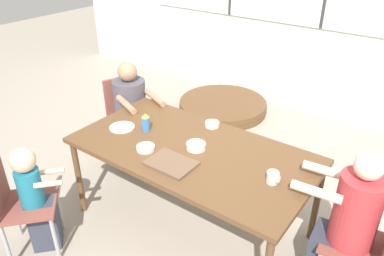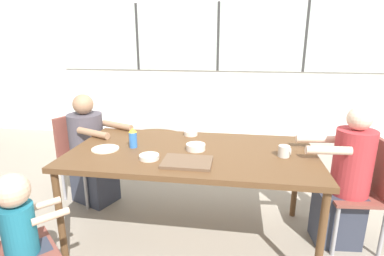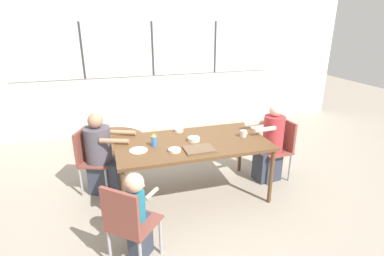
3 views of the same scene
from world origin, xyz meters
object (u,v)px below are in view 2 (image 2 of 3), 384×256
Objects in this scene: coffee_mug at (284,151)px; chair_for_woman_green_shirt at (367,185)px; bowl_cereal at (191,133)px; folded_table_stack at (151,144)px; bowl_white_shallow at (196,147)px; sippy_cup at (133,137)px; person_man_blue_shirt at (91,155)px; bowl_fruit at (149,157)px; person_toddler at (27,249)px; person_woman_green_shirt at (345,184)px; chair_for_man_blue_shirt at (79,149)px.

chair_for_woman_green_shirt is at bearing 12.05° from coffee_mug.
chair_for_woman_green_shirt is at bearing -10.94° from bowl_cereal.
bowl_cereal reaches higher than folded_table_stack.
sippy_cup is at bearing -178.61° from bowl_white_shallow.
person_man_blue_shirt is at bearing 158.80° from bowl_white_shallow.
person_toddler is at bearing -127.86° from bowl_fruit.
bowl_fruit is at bearing 93.88° from person_toddler.
chair_for_woman_green_shirt is at bearing 4.28° from bowl_white_shallow.
person_woman_green_shirt reaches higher than bowl_white_shallow.
person_toddler is at bearing 111.82° from person_woman_green_shirt.
coffee_mug is (1.93, -0.54, 0.29)m from chair_for_man_blue_shirt.
person_woman_green_shirt is (-0.16, -0.01, -0.00)m from chair_for_woman_green_shirt.
coffee_mug is 0.86m from bowl_cereal.
chair_for_man_blue_shirt is 7.14× the size of bowl_cereal.
person_man_blue_shirt is 6.84× the size of sippy_cup.
bowl_cereal is at bearing 74.23° from chair_for_woman_green_shirt.
coffee_mug is 1.16m from sippy_cup.
chair_for_man_blue_shirt is at bearing 173.88° from bowl_cereal.
chair_for_man_blue_shirt is at bearing 75.51° from person_woman_green_shirt.
person_woman_green_shirt is 2.88m from folded_table_stack.
chair_for_man_blue_shirt is 1.21m from bowl_cereal.
bowl_cereal is 0.64m from bowl_fruit.
sippy_cup is (-1.82, -0.11, 0.33)m from chair_for_woman_green_shirt.
chair_for_man_blue_shirt reaches higher than coffee_mug.
person_toddler is 10.26× the size of coffee_mug.
person_toddler is 1.03m from sippy_cup.
coffee_mug is (-0.66, -0.14, 0.29)m from chair_for_woman_green_shirt.
bowl_cereal is (0.40, 0.38, -0.06)m from sippy_cup.
person_woman_green_shirt reaches higher than person_man_blue_shirt.
person_toddler is at bearing 110.35° from chair_for_woman_green_shirt.
person_woman_green_shirt reaches higher than person_toddler.
coffee_mug is 0.74× the size of bowl_cereal.
bowl_white_shallow is at bearing 91.02° from chair_for_man_blue_shirt.
person_man_blue_shirt is 1.24m from bowl_white_shallow.
bowl_fruit is (0.82, -0.67, 0.29)m from person_man_blue_shirt.
person_man_blue_shirt reaches higher than bowl_fruit.
coffee_mug is at bearing 72.03° from person_toddler.
folded_table_stack is at bearing 115.97° from bowl_white_shallow.
person_woman_green_shirt reaches higher than chair_for_man_blue_shirt.
folded_table_stack is at bearing 134.56° from person_toddler.
person_toddler is at bearing 40.12° from chair_for_man_blue_shirt.
person_toddler reaches higher than bowl_fruit.
bowl_fruit is (-0.30, -0.24, -0.01)m from bowl_white_shallow.
person_woman_green_shirt is 0.95× the size of folded_table_stack.
bowl_fruit is 0.12× the size of folded_table_stack.
chair_for_man_blue_shirt is 0.98m from sippy_cup.
bowl_white_shallow is (1.12, -0.43, 0.30)m from person_man_blue_shirt.
coffee_mug reaches higher than folded_table_stack.
person_man_blue_shirt reaches higher than sippy_cup.
bowl_fruit is (0.97, -0.74, 0.26)m from chair_for_man_blue_shirt.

